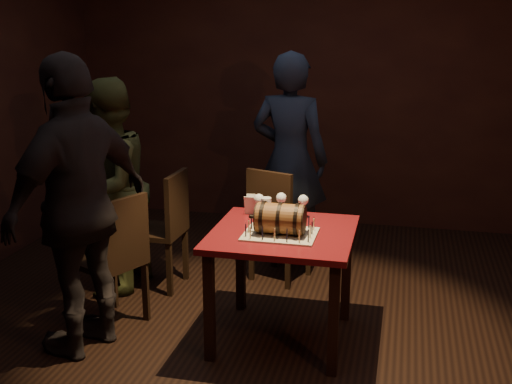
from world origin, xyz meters
TOP-DOWN VIEW (x-y plane):
  - room_shell at (0.00, 0.00)m, footprint 5.04×5.04m
  - pub_table at (0.18, -0.12)m, footprint 0.90×0.90m
  - cake_board at (0.17, -0.20)m, footprint 0.45×0.35m
  - barrel_cake at (0.17, -0.20)m, footprint 0.36×0.21m
  - birthday_candles at (0.17, -0.20)m, footprint 0.40×0.30m
  - wine_glass_left at (-0.04, 0.15)m, footprint 0.07×0.07m
  - wine_glass_mid at (0.10, 0.21)m, footprint 0.07×0.07m
  - wine_glass_right at (0.25, 0.19)m, footprint 0.07×0.07m
  - pint_of_ale at (0.02, 0.10)m, footprint 0.07×0.07m
  - menu_card at (-0.10, 0.20)m, footprint 0.10×0.05m
  - chair_back at (-0.06, 0.82)m, footprint 0.51×0.51m
  - chair_left_rear at (-0.87, 0.52)m, footprint 0.41×0.41m
  - chair_left_front at (-0.96, -0.20)m, footprint 0.53×0.53m
  - person_back at (-0.04, 1.29)m, footprint 0.71×0.52m
  - person_left_rear at (-1.27, 0.37)m, footprint 0.66×0.83m
  - person_left_front at (-1.02, -0.51)m, footprint 0.79×1.19m

SIDE VIEW (x-z plane):
  - chair_back at x=-0.06m, z-range 0.06..0.99m
  - chair_left_rear at x=-0.87m, z-range 0.06..0.99m
  - chair_left_front at x=-0.96m, z-range 0.06..0.99m
  - pub_table at x=0.18m, z-range 0.27..1.02m
  - cake_board at x=0.17m, z-range 0.75..0.76m
  - birthday_candles at x=0.17m, z-range 0.76..0.85m
  - menu_card at x=-0.10m, z-range 0.75..0.88m
  - pint_of_ale at x=0.02m, z-range 0.75..0.90m
  - person_left_rear at x=-1.27m, z-range 0.00..1.65m
  - barrel_cake at x=0.17m, z-range 0.75..0.96m
  - wine_glass_mid at x=0.10m, z-range 0.79..0.95m
  - wine_glass_left at x=-0.04m, z-range 0.79..0.95m
  - wine_glass_right at x=0.25m, z-range 0.79..0.95m
  - person_back at x=-0.04m, z-range 0.00..1.81m
  - person_left_front at x=-1.02m, z-range 0.00..1.88m
  - room_shell at x=0.00m, z-range 0.00..2.80m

